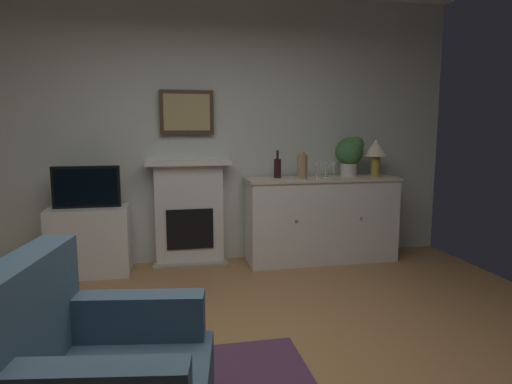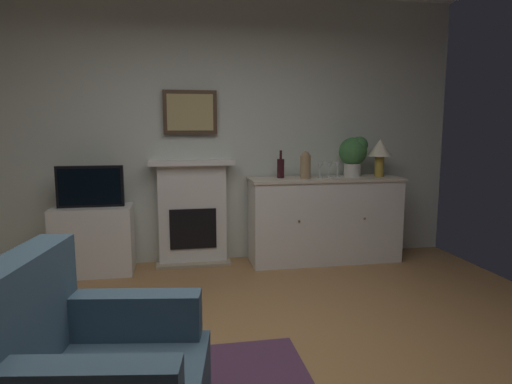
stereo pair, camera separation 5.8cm
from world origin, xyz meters
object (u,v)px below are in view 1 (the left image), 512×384
object	(u,v)px
fireplace_unit	(189,213)
vase_decorative	(302,165)
wine_glass_right	(334,166)
armchair	(96,383)
wine_glass_left	(317,166)
wine_glass_center	(326,166)
tv_cabinet	(90,241)
framed_picture	(187,112)
table_lamp	(376,150)
wine_bottle	(277,168)
potted_plant_small	(350,153)
sideboard_cabinet	(321,219)
tv_set	(86,187)

from	to	relation	value
fireplace_unit	vase_decorative	xyz separation A→B (m)	(1.16, -0.23, 0.50)
wine_glass_right	armchair	size ratio (longest dim) A/B	0.18
wine_glass_right	vase_decorative	world-z (taller)	vase_decorative
wine_glass_left	wine_glass_center	xyz separation A→B (m)	(0.11, 0.03, 0.00)
vase_decorative	tv_cabinet	size ratio (longest dim) A/B	0.37
framed_picture	armchair	xyz separation A→B (m)	(-0.54, -2.85, -1.20)
fireplace_unit	wine_glass_right	xyz separation A→B (m)	(1.54, -0.15, 0.48)
fireplace_unit	table_lamp	bearing A→B (deg)	-5.05
wine_bottle	wine_glass_center	bearing A→B (deg)	-7.07
fireplace_unit	wine_glass_center	size ratio (longest dim) A/B	6.67
wine_glass_right	potted_plant_small	distance (m)	0.23
sideboard_cabinet	tv_set	distance (m)	2.41
armchair	framed_picture	bearing A→B (deg)	79.21
wine_bottle	tv_set	size ratio (longest dim) A/B	0.47
tv_set	vase_decorative	bearing A→B (deg)	-1.12
wine_glass_right	tv_cabinet	distance (m)	2.61
vase_decorative	table_lamp	bearing A→B (deg)	3.38
wine_glass_right	vase_decorative	distance (m)	0.39
wine_glass_center	tv_cabinet	bearing A→B (deg)	179.25
framed_picture	wine_glass_left	world-z (taller)	framed_picture
wine_glass_center	wine_glass_left	bearing A→B (deg)	-164.08
wine_bottle	wine_glass_left	distance (m)	0.41
sideboard_cabinet	tv_set	size ratio (longest dim) A/B	2.63
wine_bottle	wine_glass_center	xyz separation A→B (m)	(0.51, -0.06, 0.01)
potted_plant_small	framed_picture	bearing A→B (deg)	174.15
tv_cabinet	armchair	size ratio (longest dim) A/B	0.81
wine_glass_left	armchair	world-z (taller)	wine_glass_left
tv_set	wine_glass_center	bearing A→B (deg)	-0.20
wine_glass_right	vase_decorative	bearing A→B (deg)	-169.14
table_lamp	wine_bottle	xyz separation A→B (m)	(-1.09, 0.05, -0.17)
sideboard_cabinet	wine_glass_left	bearing A→B (deg)	-149.05
tv_cabinet	framed_picture	bearing A→B (deg)	12.01
tv_cabinet	armchair	bearing A→B (deg)	-80.68
wine_bottle	potted_plant_small	distance (m)	0.82
table_lamp	wine_glass_right	bearing A→B (deg)	177.20
table_lamp	wine_bottle	distance (m)	1.10
framed_picture	sideboard_cabinet	bearing A→B (deg)	-9.04
fireplace_unit	sideboard_cabinet	bearing A→B (deg)	-7.22
wine_glass_right	tv_set	bearing A→B (deg)	-179.29
table_lamp	wine_glass_left	xyz separation A→B (m)	(-0.69, -0.05, -0.16)
fireplace_unit	wine_bottle	distance (m)	1.04
wine_glass_right	tv_set	world-z (taller)	wine_glass_right
vase_decorative	tv_cabinet	xyz separation A→B (m)	(-2.13, 0.06, -0.71)
framed_picture	armchair	size ratio (longest dim) A/B	0.60
wine_glass_left	potted_plant_small	size ratio (longest dim) A/B	0.38
framed_picture	wine_glass_left	distance (m)	1.46
sideboard_cabinet	framed_picture	bearing A→B (deg)	170.96
wine_glass_left	vase_decorative	xyz separation A→B (m)	(-0.16, -0.00, 0.02)
fireplace_unit	vase_decorative	distance (m)	1.28
table_lamp	fireplace_unit	bearing A→B (deg)	174.95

